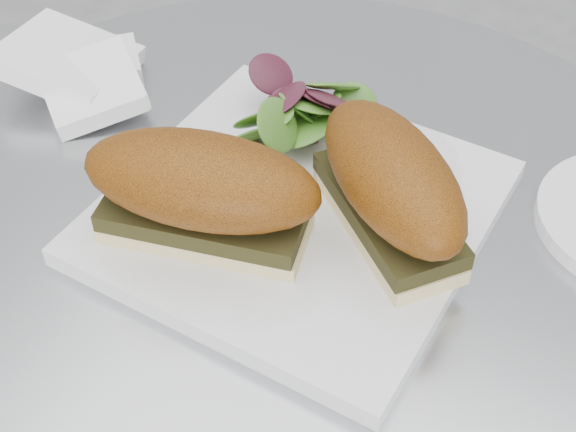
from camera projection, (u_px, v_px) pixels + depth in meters
name	position (u px, v px, depth m)	size (l,w,h in m)	color
table	(284.00, 418.00, 0.76)	(0.70, 0.70, 0.73)	#A5A8AC
plate	(297.00, 211.00, 0.59)	(0.26, 0.26, 0.02)	white
sandwich_left	(202.00, 190.00, 0.54)	(0.18, 0.10, 0.08)	beige
sandwich_right	(391.00, 184.00, 0.54)	(0.16, 0.16, 0.08)	beige
salad	(310.00, 108.00, 0.63)	(0.11, 0.11, 0.05)	#559631
napkin	(82.00, 86.00, 0.70)	(0.14, 0.14, 0.02)	white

